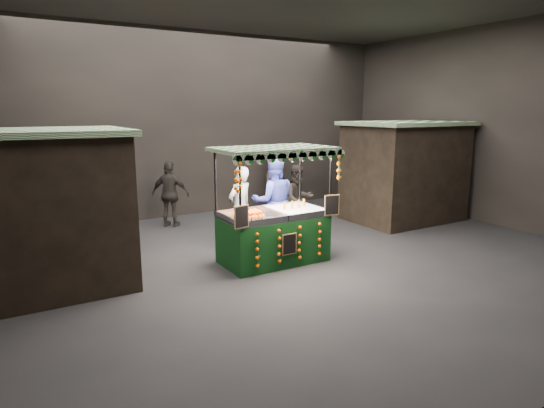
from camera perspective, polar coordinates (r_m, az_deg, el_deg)
ground at (r=9.08m, az=3.08°, el=-7.07°), size 12.00×12.00×0.00m
market_hall at (r=8.62m, az=3.33°, el=14.77°), size 12.10×10.10×5.05m
neighbour_stall_left at (r=8.29m, az=-27.34°, el=-0.79°), size 3.00×2.20×2.60m
neighbour_stall_right at (r=12.72m, az=15.98°, el=3.94°), size 3.00×2.20×2.60m
juice_stall at (r=8.85m, az=0.33°, el=-2.90°), size 2.29×1.35×2.22m
vendor_grey at (r=9.70m, az=-3.97°, el=-0.49°), size 0.75×0.62×1.75m
vendor_blue at (r=9.85m, az=0.20°, el=0.32°), size 1.13×1.00×1.95m
shopper_0 at (r=9.61m, az=-21.89°, el=-1.83°), size 0.67×0.53×1.62m
shopper_1 at (r=10.99m, az=3.29°, el=0.63°), size 0.83×0.67×1.63m
shopper_2 at (r=11.82m, az=-12.43°, el=1.21°), size 1.00×0.93×1.66m
shopper_3 at (r=13.66m, az=0.63°, el=3.31°), size 1.39×1.20×1.87m
shopper_4 at (r=11.23m, az=-20.69°, el=0.79°), size 1.10×0.98×1.89m
shopper_5 at (r=13.51m, az=12.74°, el=3.07°), size 1.30×1.87×1.94m
shopper_6 at (r=13.55m, az=0.81°, el=2.55°), size 0.40×0.58×1.55m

